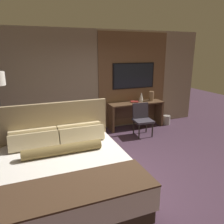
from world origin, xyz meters
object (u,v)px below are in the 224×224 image
desk (136,110)px  desk_chair (142,117)px  book (134,102)px  tv (134,76)px  vase_short (151,96)px  vase_tall (141,97)px  waste_bin (167,120)px  bed (66,172)px

desk → desk_chair: size_ratio=1.92×
desk_chair → book: (0.09, 0.63, 0.28)m
tv → vase_short: 0.84m
vase_tall → tv: bearing=148.9°
vase_tall → book: (-0.24, -0.04, -0.12)m
waste_bin → bed: bearing=-147.4°
desk → book: size_ratio=6.41×
bed → vase_tall: 3.70m
desk → waste_bin: 1.10m
desk_chair → vase_tall: size_ratio=3.20×
desk → vase_tall: size_ratio=6.14×
desk_chair → vase_tall: (0.33, 0.66, 0.40)m
desk → vase_tall: (0.21, 0.06, 0.39)m
desk → tv: (-0.00, 0.18, 1.01)m
desk → desk_chair: (-0.12, -0.61, -0.01)m
bed → vase_short: size_ratio=7.80×
tv → vase_tall: 0.67m
tv → bed: bearing=-134.0°
bed → tv: size_ratio=1.65×
vase_short → waste_bin: 0.93m
tv → desk_chair: size_ratio=1.53×
desk → bed: bearing=-136.1°
bed → waste_bin: (3.53, 2.26, -0.21)m
desk → tv: size_ratio=1.26×
bed → vase_tall: bed is taller
desk → book: book is taller
tv → vase_short: bearing=-16.0°
bed → vase_tall: (2.71, 2.46, 0.55)m
desk → vase_tall: bearing=15.1°
desk → vase_tall: 0.45m
vase_short → book: bearing=-179.4°
desk → waste_bin: (1.03, -0.15, -0.37)m
desk_chair → vase_tall: bearing=67.9°
desk_chair → waste_bin: bearing=26.0°
vase_short → bed: bearing=-141.4°
vase_tall → book: bearing=-171.5°
vase_short → vase_tall: bearing=174.8°
tv → book: (-0.03, -0.16, -0.74)m
waste_bin → vase_tall: bearing=165.9°
vase_short → tv: bearing=164.0°
vase_short → book: size_ratio=1.08×
bed → book: bearing=44.5°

